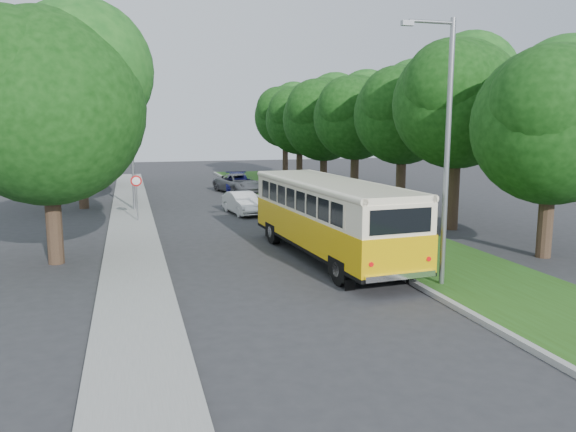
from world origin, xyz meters
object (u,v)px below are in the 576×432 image
object	(u,v)px
lamppost_far	(130,140)
car_blue	(238,182)
car_white	(243,203)
car_grey	(239,184)
car_silver	(274,202)
vintage_bus	(330,219)
lamppost_near	(445,145)

from	to	relation	value
lamppost_far	car_blue	xyz separation A→B (m)	(7.70, 8.13, -3.44)
car_white	car_grey	bearing A→B (deg)	72.08
car_silver	car_white	size ratio (longest dim) A/B	1.07
car_silver	lamppost_far	bearing A→B (deg)	163.81
vintage_bus	car_white	world-z (taller)	vintage_bus
lamppost_far	car_white	bearing A→B (deg)	-24.28
lamppost_near	car_grey	world-z (taller)	lamppost_near
vintage_bus	car_silver	world-z (taller)	vintage_bus
car_blue	car_white	bearing A→B (deg)	-91.61
lamppost_far	car_silver	size ratio (longest dim) A/B	1.86
lamppost_far	vintage_bus	bearing A→B (deg)	-63.74
car_blue	car_grey	distance (m)	1.02
lamppost_near	car_silver	world-z (taller)	lamppost_near
car_blue	car_grey	world-z (taller)	car_grey
lamppost_far	car_white	size ratio (longest dim) A/B	2.00
lamppost_near	lamppost_far	xyz separation A→B (m)	(-8.91, 18.50, -0.25)
vintage_bus	car_white	xyz separation A→B (m)	(-1.01, 11.38, -0.88)
lamppost_near	car_white	world-z (taller)	lamppost_near
lamppost_far	car_blue	bearing A→B (deg)	46.56
lamppost_near	car_silver	size ratio (longest dim) A/B	1.98
lamppost_near	car_white	distance (m)	16.53
car_silver	car_grey	size ratio (longest dim) A/B	0.83
lamppost_far	vintage_bus	distance (m)	15.89
car_white	lamppost_far	bearing A→B (deg)	147.62
vintage_bus	car_grey	xyz separation A→B (m)	(0.69, 21.17, -0.82)
lamppost_near	lamppost_far	bearing A→B (deg)	115.71
vintage_bus	car_silver	bearing A→B (deg)	82.69
car_grey	car_blue	bearing A→B (deg)	68.48
car_grey	car_white	bearing A→B (deg)	-116.98
car_white	car_grey	distance (m)	9.94
car_white	car_grey	size ratio (longest dim) A/B	0.77
lamppost_far	car_white	world-z (taller)	lamppost_far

